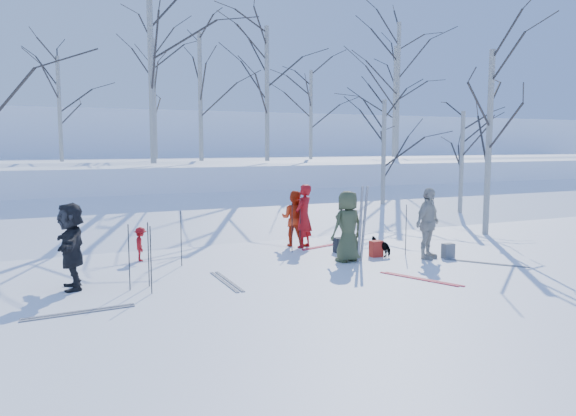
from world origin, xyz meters
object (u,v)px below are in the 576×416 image
skier_red_seated (141,244)px  skier_cream_east (428,224)px  skier_grey_west (71,246)px  dog (381,246)px  skier_red_north (304,216)px  backpack_dark (340,245)px  skier_redor_behind (294,218)px  backpack_grey (448,251)px  skier_olive_center (348,226)px  backpack_red (376,249)px

skier_red_seated → skier_cream_east: (6.71, -2.78, 0.48)m
skier_grey_west → dog: skier_grey_west is taller
skier_cream_east → skier_grey_west: size_ratio=1.03×
skier_red_north → backpack_dark: (0.58, -1.08, -0.70)m
dog → skier_redor_behind: bearing=-87.2°
backpack_grey → backpack_dark: (-2.13, 1.84, 0.01)m
skier_redor_behind → backpack_grey: (2.85, -3.24, -0.61)m
skier_red_seated → skier_cream_east: 7.28m
skier_olive_center → skier_cream_east: bearing=156.7°
skier_olive_center → skier_grey_west: (-6.44, 0.04, -0.01)m
skier_olive_center → skier_red_north: size_ratio=0.99×
skier_red_north → skier_cream_east: bearing=91.5°
skier_redor_behind → backpack_grey: 4.36m
skier_red_seated → dog: bearing=-101.0°
skier_olive_center → skier_red_seated: bearing=-33.3°
skier_red_seated → skier_grey_west: size_ratio=0.49×
skier_redor_behind → skier_cream_east: bearing=170.2°
skier_olive_center → skier_grey_west: bearing=-8.2°
skier_red_north → skier_redor_behind: bearing=-101.8°
backpack_grey → backpack_dark: 2.81m
skier_redor_behind → skier_red_north: bearing=158.1°
skier_cream_east → backpack_red: (-1.04, 0.76, -0.70)m
skier_olive_center → backpack_grey: (2.57, -0.72, -0.70)m
skier_olive_center → skier_redor_behind: (-0.28, 2.51, -0.09)m
backpack_dark → skier_grey_west: bearing=-171.1°
skier_red_seated → dog: (5.84, -1.99, -0.18)m
backpack_red → backpack_grey: size_ratio=1.11×
skier_red_seated → skier_cream_east: size_ratio=0.47×
dog → backpack_red: (-0.16, -0.02, -0.05)m
dog → skier_olive_center: bearing=-18.2°
skier_red_seated → backpack_dark: bearing=-94.3°
dog → skier_red_seated: bearing=-48.2°
skier_cream_east → backpack_grey: (0.54, -0.17, -0.72)m
skier_olive_center → backpack_dark: skier_olive_center is taller
skier_red_north → backpack_red: bearing=82.8°
skier_cream_east → dog: 1.35m
skier_olive_center → skier_red_seated: 5.20m
skier_olive_center → skier_redor_behind: skier_olive_center is taller
backpack_grey → skier_red_seated: bearing=157.9°
skier_cream_east → skier_red_seated: bearing=132.7°
skier_olive_center → skier_grey_west: size_ratio=1.01×
skier_red_seated → dog: size_ratio=1.43×
skier_olive_center → skier_grey_west: skier_olive_center is taller
dog → backpack_grey: bearing=116.8°
skier_olive_center → dog: bearing=-176.8°
skier_red_seated → backpack_red: 6.03m
skier_redor_behind → backpack_red: skier_redor_behind is taller
backpack_red → skier_redor_behind: bearing=118.8°
backpack_red → backpack_dark: (-0.54, 0.91, -0.01)m
skier_olive_center → skier_cream_east: size_ratio=0.98×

